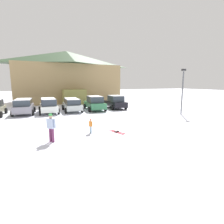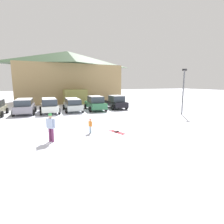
# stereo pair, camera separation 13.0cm
# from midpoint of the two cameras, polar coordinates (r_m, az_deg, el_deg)

# --- Properties ---
(ground) EXTENTS (160.00, 160.00, 0.00)m
(ground) POSITION_cam_midpoint_polar(r_m,az_deg,el_deg) (7.75, 14.16, -16.87)
(ground) COLOR white
(ski_lodge) EXTENTS (18.53, 11.14, 9.11)m
(ski_lodge) POSITION_cam_midpoint_polar(r_m,az_deg,el_deg) (33.82, -14.54, 11.18)
(ski_lodge) COLOR #997F51
(ski_lodge) RESTS_ON ground
(parked_grey_wagon) EXTENTS (2.35, 4.21, 1.69)m
(parked_grey_wagon) POSITION_cam_midpoint_polar(r_m,az_deg,el_deg) (21.58, -27.03, 1.77)
(parked_grey_wagon) COLOR gray
(parked_grey_wagon) RESTS_ON ground
(parked_white_suv) EXTENTS (2.13, 4.20, 1.69)m
(parked_white_suv) POSITION_cam_midpoint_polar(r_m,az_deg,el_deg) (21.28, -20.20, 2.12)
(parked_white_suv) COLOR silver
(parked_white_suv) RESTS_ON ground
(parked_silver_wagon) EXTENTS (2.24, 4.77, 1.56)m
(parked_silver_wagon) POSITION_cam_midpoint_polar(r_m,az_deg,el_deg) (21.89, -13.12, 2.50)
(parked_silver_wagon) COLOR #B4BEBC
(parked_silver_wagon) RESTS_ON ground
(parked_green_coupe) EXTENTS (2.39, 4.72, 1.80)m
(parked_green_coupe) POSITION_cam_midpoint_polar(r_m,az_deg,el_deg) (22.29, -5.87, 2.92)
(parked_green_coupe) COLOR #2D6F46
(parked_green_coupe) RESTS_ON ground
(parked_black_sedan) EXTENTS (2.29, 4.37, 1.77)m
(parked_black_sedan) POSITION_cam_midpoint_polar(r_m,az_deg,el_deg) (23.62, 0.91, 3.30)
(parked_black_sedan) COLOR black
(parked_black_sedan) RESTS_ON ground
(skier_adult_in_blue_parka) EXTENTS (0.48, 0.46, 1.67)m
(skier_adult_in_blue_parka) POSITION_cam_midpoint_polar(r_m,az_deg,el_deg) (10.69, -19.58, -4.41)
(skier_adult_in_blue_parka) COLOR #6C2E57
(skier_adult_in_blue_parka) RESTS_ON ground
(skier_child_in_orange_jacket) EXTENTS (0.22, 0.35, 0.99)m
(skier_child_in_orange_jacket) POSITION_cam_midpoint_polar(r_m,az_deg,el_deg) (12.02, -7.33, -4.32)
(skier_child_in_orange_jacket) COLOR #96B4C7
(skier_child_in_orange_jacket) RESTS_ON ground
(pair_of_skis) EXTENTS (0.74, 1.44, 0.08)m
(pair_of_skis) POSITION_cam_midpoint_polar(r_m,az_deg,el_deg) (12.28, 1.40, -6.54)
(pair_of_skis) COLOR red
(pair_of_skis) RESTS_ON ground
(lamp_post) EXTENTS (0.44, 0.24, 4.88)m
(lamp_post) POSITION_cam_midpoint_polar(r_m,az_deg,el_deg) (20.38, 21.87, 7.02)
(lamp_post) COLOR #515459
(lamp_post) RESTS_ON ground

